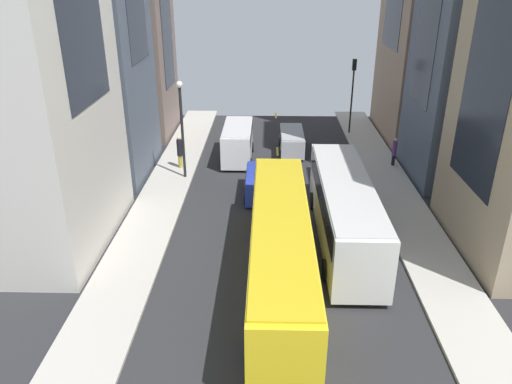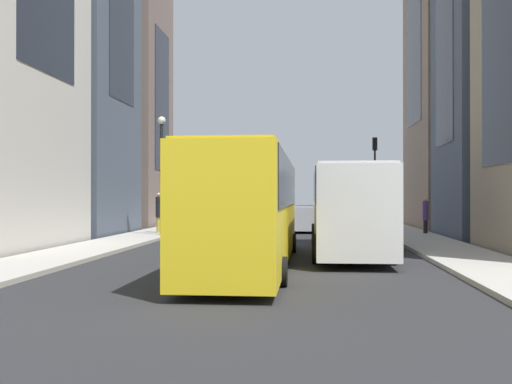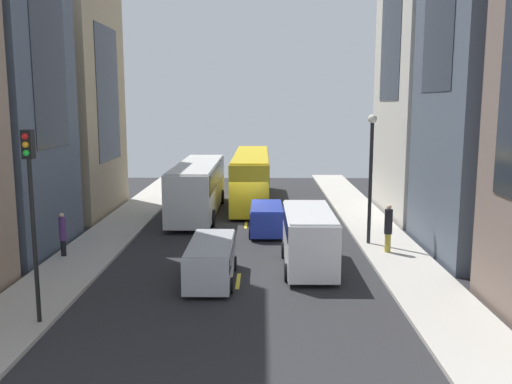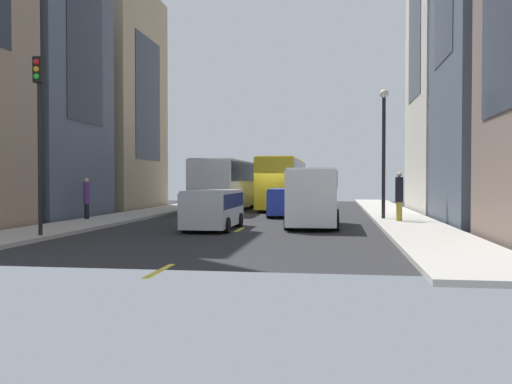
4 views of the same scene
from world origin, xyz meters
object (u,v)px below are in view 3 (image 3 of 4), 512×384
object	(u,v)px
city_bus_white	(198,184)
delivery_van_white	(309,235)
streetcar_yellow	(251,173)
pedestrian_crossing_mid	(388,227)
pedestrian_waiting_curb	(63,233)
car_blue_0	(267,217)
traffic_light_near_corner	(31,191)
car_silver_1	(211,258)

from	to	relation	value
city_bus_white	delivery_van_white	size ratio (longest dim) A/B	2.12
streetcar_yellow	pedestrian_crossing_mid	world-z (taller)	streetcar_yellow
pedestrian_waiting_curb	pedestrian_crossing_mid	xyz separation A→B (m)	(15.25, 0.85, 0.14)
streetcar_yellow	car_blue_0	xyz separation A→B (m)	(1.05, -9.76, -1.19)
traffic_light_near_corner	car_silver_1	bearing A→B (deg)	42.07
streetcar_yellow	pedestrian_waiting_curb	xyz separation A→B (m)	(-8.44, -15.01, -0.89)
car_silver_1	streetcar_yellow	bearing A→B (deg)	86.01
city_bus_white	car_silver_1	bearing A→B (deg)	-81.26
city_bus_white	delivery_van_white	world-z (taller)	city_bus_white
car_blue_0	delivery_van_white	bearing A→B (deg)	-74.69
streetcar_yellow	car_silver_1	bearing A→B (deg)	-93.99
delivery_van_white	car_blue_0	size ratio (longest dim) A/B	1.37
pedestrian_waiting_curb	traffic_light_near_corner	xyz separation A→B (m)	(2.00, -7.82, 3.22)
car_blue_0	pedestrian_crossing_mid	distance (m)	7.26
car_blue_0	pedestrian_waiting_curb	xyz separation A→B (m)	(-9.50, -5.25, 0.30)
car_silver_1	pedestrian_crossing_mid	bearing A→B (deg)	26.36
car_silver_1	traffic_light_near_corner	size ratio (longest dim) A/B	0.76
city_bus_white	pedestrian_waiting_curb	xyz separation A→B (m)	(-5.06, -10.63, -0.77)
pedestrian_crossing_mid	traffic_light_near_corner	world-z (taller)	traffic_light_near_corner
traffic_light_near_corner	delivery_van_white	bearing A→B (deg)	34.88
traffic_light_near_corner	car_blue_0	bearing A→B (deg)	60.17
pedestrian_waiting_curb	pedestrian_crossing_mid	world-z (taller)	pedestrian_crossing_mid
streetcar_yellow	pedestrian_crossing_mid	size ratio (longest dim) A/B	6.14
streetcar_yellow	car_silver_1	distance (m)	18.24
pedestrian_crossing_mid	traffic_light_near_corner	size ratio (longest dim) A/B	0.37
city_bus_white	streetcar_yellow	size ratio (longest dim) A/B	0.84
delivery_van_white	car_silver_1	distance (m)	4.53
delivery_van_white	car_blue_0	distance (m)	6.86
streetcar_yellow	car_silver_1	size ratio (longest dim) A/B	3.01
streetcar_yellow	car_silver_1	world-z (taller)	streetcar_yellow
streetcar_yellow	city_bus_white	bearing A→B (deg)	-127.65
streetcar_yellow	pedestrian_crossing_mid	bearing A→B (deg)	-64.33
car_blue_0	pedestrian_crossing_mid	world-z (taller)	pedestrian_crossing_mid
car_silver_1	pedestrian_crossing_mid	distance (m)	9.02
streetcar_yellow	delivery_van_white	distance (m)	16.61
city_bus_white	delivery_van_white	xyz separation A→B (m)	(6.24, -11.97, -0.49)
pedestrian_waiting_curb	streetcar_yellow	bearing A→B (deg)	-97.55
streetcar_yellow	pedestrian_crossing_mid	xyz separation A→B (m)	(6.81, -14.16, -0.75)
pedestrian_waiting_curb	traffic_light_near_corner	world-z (taller)	traffic_light_near_corner
car_silver_1	pedestrian_crossing_mid	size ratio (longest dim) A/B	2.04
delivery_van_white	streetcar_yellow	bearing A→B (deg)	99.90
delivery_van_white	car_silver_1	bearing A→B (deg)	-156.32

